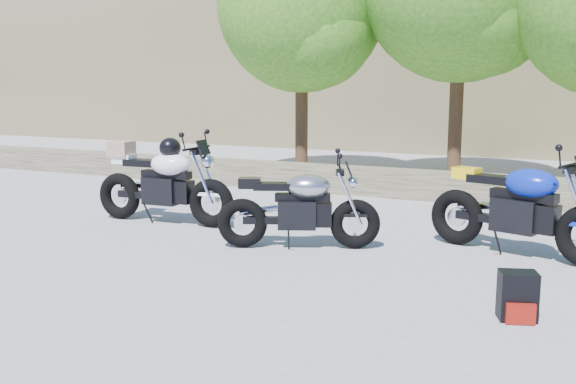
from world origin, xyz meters
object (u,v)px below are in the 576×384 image
object	(u,v)px
white_bike	(163,181)
blue_bike	(520,209)
backpack	(518,297)
silver_bike	(300,209)

from	to	relation	value
white_bike	blue_bike	xyz separation A→B (m)	(4.93, 0.35, -0.06)
backpack	white_bike	bearing A→B (deg)	139.87
blue_bike	backpack	bearing A→B (deg)	-66.40
blue_bike	backpack	world-z (taller)	blue_bike
silver_bike	blue_bike	size ratio (longest dim) A/B	0.85
silver_bike	white_bike	xyz separation A→B (m)	(-2.44, 0.47, 0.13)
silver_bike	blue_bike	world-z (taller)	blue_bike
white_bike	blue_bike	world-z (taller)	white_bike
silver_bike	white_bike	bearing A→B (deg)	145.02
white_bike	blue_bike	bearing A→B (deg)	0.37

